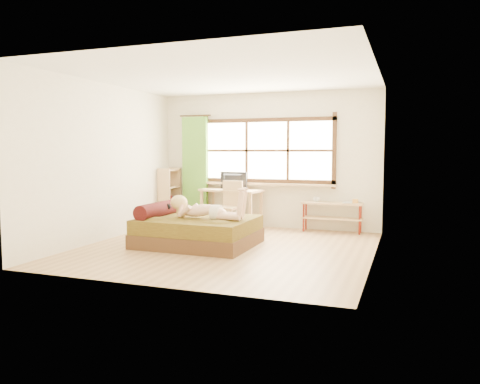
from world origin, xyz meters
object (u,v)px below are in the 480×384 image
at_px(chair, 230,203).
at_px(pipe_shelf, 333,210).
at_px(bookshelf, 170,196).
at_px(desk, 231,194).
at_px(bed, 196,230).
at_px(kitten, 162,209).
at_px(woman, 205,202).

height_order(chair, pipe_shelf, chair).
distance_m(chair, bookshelf, 1.58).
distance_m(desk, chair, 0.40).
xyz_separation_m(bed, kitten, (-0.67, 0.10, 0.32)).
bearing_deg(kitten, desk, 72.92).
bearing_deg(bed, chair, 90.16).
xyz_separation_m(bed, woman, (0.20, -0.05, 0.48)).
bearing_deg(desk, woman, -71.55).
bearing_deg(pipe_shelf, bed, -134.37).
distance_m(woman, bookshelf, 2.60).
xyz_separation_m(woman, kitten, (-0.87, 0.15, -0.16)).
bearing_deg(desk, bookshelf, -171.01).
distance_m(bed, pipe_shelf, 2.78).
distance_m(bed, woman, 0.52).
bearing_deg(chair, bookshelf, 175.75).
distance_m(woman, desk, 1.96).
bearing_deg(pipe_shelf, woman, -130.61).
bearing_deg(kitten, woman, -8.83).
height_order(desk, pipe_shelf, desk).
height_order(woman, desk, woman).
xyz_separation_m(kitten, bookshelf, (-0.83, 1.81, 0.03)).
bearing_deg(chair, woman, -73.74).
distance_m(bed, chair, 1.55).
distance_m(chair, pipe_shelf, 1.97).
relative_size(desk, bookshelf, 1.12).
height_order(kitten, desk, desk).
height_order(woman, pipe_shelf, woman).
relative_size(bed, pipe_shelf, 1.61).
xyz_separation_m(woman, bookshelf, (-1.70, 1.96, -0.13)).
bearing_deg(pipe_shelf, chair, -166.26).
bearing_deg(pipe_shelf, desk, -177.08).
xyz_separation_m(woman, chair, (-0.17, 1.57, -0.19)).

